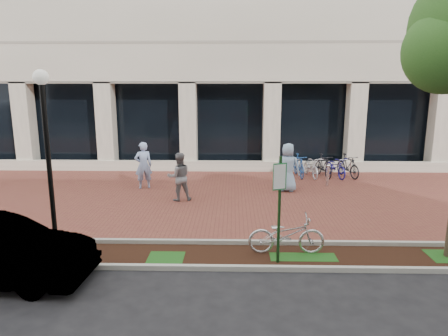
{
  "coord_description": "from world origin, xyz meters",
  "views": [
    {
      "loc": [
        0.17,
        -14.35,
        4.13
      ],
      "look_at": [
        -0.15,
        -0.8,
        1.27
      ],
      "focal_mm": 32.0,
      "sensor_mm": 36.0,
      "label": 1
    }
  ],
  "objects_px": {
    "pedestrian_left": "(143,165)",
    "locked_bicycle": "(286,235)",
    "bike_rack_cluster": "(317,166)",
    "pedestrian_mid": "(179,177)",
    "lamppost": "(48,152)",
    "pedestrian_right": "(288,167)",
    "parking_sign": "(280,197)",
    "bollard": "(328,175)"
  },
  "relations": [
    {
      "from": "lamppost",
      "to": "pedestrian_left",
      "type": "relative_size",
      "value": 2.36
    },
    {
      "from": "pedestrian_left",
      "to": "pedestrian_right",
      "type": "distance_m",
      "value": 5.72
    },
    {
      "from": "locked_bicycle",
      "to": "pedestrian_left",
      "type": "height_order",
      "value": "pedestrian_left"
    },
    {
      "from": "pedestrian_mid",
      "to": "lamppost",
      "type": "bearing_deg",
      "value": 43.5
    },
    {
      "from": "locked_bicycle",
      "to": "bike_rack_cluster",
      "type": "xyz_separation_m",
      "value": [
        2.45,
        8.39,
        -0.0
      ]
    },
    {
      "from": "pedestrian_left",
      "to": "bollard",
      "type": "height_order",
      "value": "pedestrian_left"
    },
    {
      "from": "pedestrian_right",
      "to": "bike_rack_cluster",
      "type": "height_order",
      "value": "pedestrian_right"
    },
    {
      "from": "pedestrian_left",
      "to": "bollard",
      "type": "bearing_deg",
      "value": 162.94
    },
    {
      "from": "lamppost",
      "to": "pedestrian_mid",
      "type": "relative_size",
      "value": 2.55
    },
    {
      "from": "lamppost",
      "to": "pedestrian_mid",
      "type": "bearing_deg",
      "value": 60.45
    },
    {
      "from": "locked_bicycle",
      "to": "bollard",
      "type": "height_order",
      "value": "locked_bicycle"
    },
    {
      "from": "locked_bicycle",
      "to": "pedestrian_right",
      "type": "xyz_separation_m",
      "value": [
        0.8,
        5.9,
        0.46
      ]
    },
    {
      "from": "pedestrian_right",
      "to": "bollard",
      "type": "relative_size",
      "value": 2.08
    },
    {
      "from": "parking_sign",
      "to": "pedestrian_right",
      "type": "xyz_separation_m",
      "value": [
        1.06,
        6.46,
        -0.66
      ]
    },
    {
      "from": "pedestrian_left",
      "to": "bike_rack_cluster",
      "type": "xyz_separation_m",
      "value": [
        7.36,
        2.17,
        -0.45
      ]
    },
    {
      "from": "locked_bicycle",
      "to": "pedestrian_right",
      "type": "bearing_deg",
      "value": -8.67
    },
    {
      "from": "bike_rack_cluster",
      "to": "pedestrian_mid",
      "type": "bearing_deg",
      "value": -154.66
    },
    {
      "from": "parking_sign",
      "to": "pedestrian_left",
      "type": "height_order",
      "value": "parking_sign"
    },
    {
      "from": "locked_bicycle",
      "to": "bollard",
      "type": "xyz_separation_m",
      "value": [
        2.55,
        6.69,
        -0.03
      ]
    },
    {
      "from": "pedestrian_left",
      "to": "pedestrian_right",
      "type": "bearing_deg",
      "value": 156.15
    },
    {
      "from": "pedestrian_left",
      "to": "locked_bicycle",
      "type": "bearing_deg",
      "value": 107.68
    },
    {
      "from": "lamppost",
      "to": "bike_rack_cluster",
      "type": "relative_size",
      "value": 1.24
    },
    {
      "from": "pedestrian_left",
      "to": "pedestrian_mid",
      "type": "height_order",
      "value": "pedestrian_left"
    },
    {
      "from": "pedestrian_left",
      "to": "pedestrian_right",
      "type": "relative_size",
      "value": 0.99
    },
    {
      "from": "parking_sign",
      "to": "locked_bicycle",
      "type": "relative_size",
      "value": 1.36
    },
    {
      "from": "locked_bicycle",
      "to": "bollard",
      "type": "relative_size",
      "value": 2.05
    },
    {
      "from": "pedestrian_left",
      "to": "pedestrian_mid",
      "type": "distance_m",
      "value": 2.37
    },
    {
      "from": "parking_sign",
      "to": "pedestrian_left",
      "type": "xyz_separation_m",
      "value": [
        -4.65,
        6.79,
        -0.67
      ]
    },
    {
      "from": "pedestrian_mid",
      "to": "bollard",
      "type": "height_order",
      "value": "pedestrian_mid"
    },
    {
      "from": "parking_sign",
      "to": "pedestrian_mid",
      "type": "distance_m",
      "value": 5.96
    },
    {
      "from": "lamppost",
      "to": "pedestrian_left",
      "type": "distance_m",
      "value": 6.43
    },
    {
      "from": "parking_sign",
      "to": "locked_bicycle",
      "type": "distance_m",
      "value": 1.28
    },
    {
      "from": "parking_sign",
      "to": "bike_rack_cluster",
      "type": "bearing_deg",
      "value": 50.01
    },
    {
      "from": "pedestrian_mid",
      "to": "pedestrian_right",
      "type": "height_order",
      "value": "pedestrian_right"
    },
    {
      "from": "pedestrian_mid",
      "to": "pedestrian_right",
      "type": "bearing_deg",
      "value": -178.33
    },
    {
      "from": "pedestrian_right",
      "to": "parking_sign",
      "type": "bearing_deg",
      "value": 92.43
    },
    {
      "from": "pedestrian_left",
      "to": "bike_rack_cluster",
      "type": "height_order",
      "value": "pedestrian_left"
    },
    {
      "from": "pedestrian_left",
      "to": "pedestrian_right",
      "type": "xyz_separation_m",
      "value": [
        5.71,
        -0.32,
        0.01
      ]
    },
    {
      "from": "bollard",
      "to": "pedestrian_left",
      "type": "bearing_deg",
      "value": -176.45
    },
    {
      "from": "bike_rack_cluster",
      "to": "bollard",
      "type": "bearing_deg",
      "value": -95.26
    },
    {
      "from": "parking_sign",
      "to": "pedestrian_mid",
      "type": "relative_size",
      "value": 1.46
    },
    {
      "from": "pedestrian_right",
      "to": "bike_rack_cluster",
      "type": "distance_m",
      "value": 3.02
    }
  ]
}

